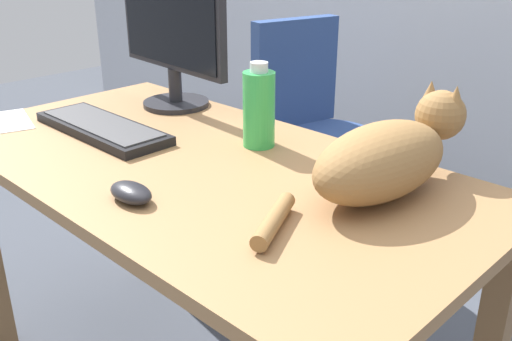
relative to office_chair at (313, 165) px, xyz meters
name	(u,v)px	position (x,y,z in m)	size (l,w,h in m)	color
desk	(198,202)	(0.29, -0.81, 0.22)	(1.39, 0.72, 0.74)	#9E7247
office_chair	(313,165)	(0.00, 0.00, 0.00)	(0.50, 0.48, 0.94)	black
monitor	(172,31)	(-0.10, -0.56, 0.56)	(0.48, 0.20, 0.41)	#232328
keyboard	(102,128)	(-0.04, -0.85, 0.34)	(0.44, 0.15, 0.03)	black
cat	(388,155)	(0.70, -0.65, 0.41)	(0.20, 0.61, 0.20)	olive
computer_mouse	(131,193)	(0.36, -1.04, 0.35)	(0.11, 0.06, 0.04)	#232328
water_bottle	(259,108)	(0.32, -0.63, 0.43)	(0.08, 0.08, 0.21)	green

